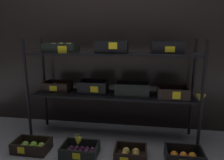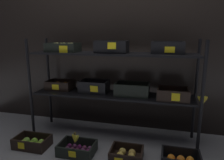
{
  "view_description": "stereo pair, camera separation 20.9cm",
  "coord_description": "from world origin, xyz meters",
  "px_view_note": "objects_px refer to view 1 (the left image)",
  "views": [
    {
      "loc": [
        0.34,
        -2.22,
        1.18
      ],
      "look_at": [
        0.0,
        0.0,
        0.69
      ],
      "focal_mm": 32.97,
      "sensor_mm": 36.0,
      "label": 1
    },
    {
      "loc": [
        0.54,
        -2.18,
        1.18
      ],
      "look_at": [
        0.0,
        0.0,
        0.69
      ],
      "focal_mm": 32.97,
      "sensor_mm": 36.0,
      "label": 2
    }
  ],
  "objects_px": {
    "crate_ground_apple_gold": "(131,154)",
    "crate_ground_orange": "(184,157)",
    "banana_bunch_loose": "(78,140)",
    "crate_ground_apple_green": "(32,147)",
    "display_rack": "(112,74)",
    "crate_ground_plum": "(80,151)"
  },
  "relations": [
    {
      "from": "display_rack",
      "to": "crate_ground_apple_green",
      "type": "bearing_deg",
      "value": -150.31
    },
    {
      "from": "crate_ground_apple_gold",
      "to": "banana_bunch_loose",
      "type": "bearing_deg",
      "value": -177.04
    },
    {
      "from": "display_rack",
      "to": "banana_bunch_loose",
      "type": "xyz_separation_m",
      "value": [
        -0.28,
        -0.44,
        -0.59
      ]
    },
    {
      "from": "display_rack",
      "to": "crate_ground_orange",
      "type": "height_order",
      "value": "display_rack"
    },
    {
      "from": "crate_ground_plum",
      "to": "banana_bunch_loose",
      "type": "xyz_separation_m",
      "value": [
        -0.02,
        0.0,
        0.12
      ]
    },
    {
      "from": "crate_ground_apple_green",
      "to": "crate_ground_plum",
      "type": "distance_m",
      "value": 0.52
    },
    {
      "from": "crate_ground_plum",
      "to": "crate_ground_apple_gold",
      "type": "relative_size",
      "value": 1.16
    },
    {
      "from": "display_rack",
      "to": "banana_bunch_loose",
      "type": "height_order",
      "value": "display_rack"
    },
    {
      "from": "crate_ground_apple_gold",
      "to": "crate_ground_orange",
      "type": "xyz_separation_m",
      "value": [
        0.5,
        0.0,
        0.01
      ]
    },
    {
      "from": "crate_ground_plum",
      "to": "banana_bunch_loose",
      "type": "distance_m",
      "value": 0.12
    },
    {
      "from": "crate_ground_apple_green",
      "to": "crate_ground_orange",
      "type": "relative_size",
      "value": 1.05
    },
    {
      "from": "display_rack",
      "to": "crate_ground_apple_green",
      "type": "xyz_separation_m",
      "value": [
        -0.78,
        -0.44,
        -0.7
      ]
    },
    {
      "from": "crate_ground_apple_gold",
      "to": "banana_bunch_loose",
      "type": "height_order",
      "value": "banana_bunch_loose"
    },
    {
      "from": "display_rack",
      "to": "crate_ground_plum",
      "type": "relative_size",
      "value": 5.37
    },
    {
      "from": "crate_ground_apple_gold",
      "to": "crate_ground_orange",
      "type": "relative_size",
      "value": 0.9
    },
    {
      "from": "banana_bunch_loose",
      "to": "crate_ground_apple_green",
      "type": "bearing_deg",
      "value": -179.38
    },
    {
      "from": "crate_ground_apple_gold",
      "to": "banana_bunch_loose",
      "type": "distance_m",
      "value": 0.53
    },
    {
      "from": "crate_ground_plum",
      "to": "banana_bunch_loose",
      "type": "relative_size",
      "value": 3.14
    },
    {
      "from": "crate_ground_plum",
      "to": "banana_bunch_loose",
      "type": "bearing_deg",
      "value": 177.53
    },
    {
      "from": "crate_ground_apple_gold",
      "to": "banana_bunch_loose",
      "type": "xyz_separation_m",
      "value": [
        -0.52,
        -0.03,
        0.12
      ]
    },
    {
      "from": "display_rack",
      "to": "crate_ground_apple_green",
      "type": "relative_size",
      "value": 5.33
    },
    {
      "from": "display_rack",
      "to": "banana_bunch_loose",
      "type": "distance_m",
      "value": 0.78
    }
  ]
}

